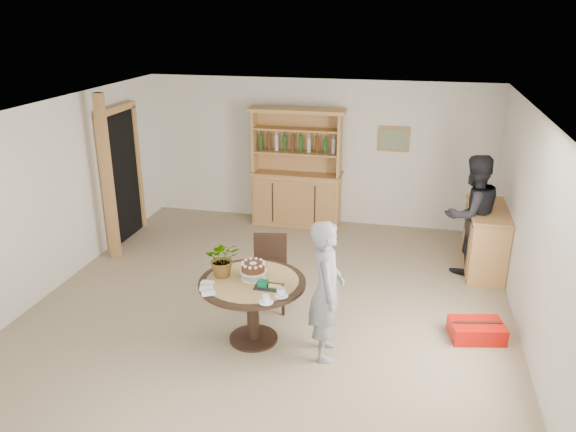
# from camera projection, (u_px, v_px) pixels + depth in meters

# --- Properties ---
(ground) EXTENTS (7.00, 7.00, 0.00)m
(ground) POSITION_uv_depth(u_px,v_px,m) (266.00, 316.00, 6.97)
(ground) COLOR tan
(ground) RESTS_ON ground
(room_shell) EXTENTS (6.04, 7.04, 2.52)m
(room_shell) POSITION_uv_depth(u_px,v_px,m) (265.00, 182.00, 6.37)
(room_shell) COLOR white
(room_shell) RESTS_ON ground
(doorway) EXTENTS (0.13, 1.10, 2.18)m
(doorway) POSITION_uv_depth(u_px,v_px,m) (121.00, 173.00, 9.02)
(doorway) COLOR black
(doorway) RESTS_ON ground
(pine_post) EXTENTS (0.12, 0.12, 2.50)m
(pine_post) POSITION_uv_depth(u_px,v_px,m) (108.00, 179.00, 8.19)
(pine_post) COLOR #B0874A
(pine_post) RESTS_ON ground
(hutch) EXTENTS (1.62, 0.54, 2.04)m
(hutch) POSITION_uv_depth(u_px,v_px,m) (297.00, 186.00, 9.76)
(hutch) COLOR tan
(hutch) RESTS_ON ground
(sideboard) EXTENTS (0.54, 1.26, 0.94)m
(sideboard) POSITION_uv_depth(u_px,v_px,m) (485.00, 240.00, 8.07)
(sideboard) COLOR tan
(sideboard) RESTS_ON ground
(dining_table) EXTENTS (1.20, 1.20, 0.76)m
(dining_table) POSITION_uv_depth(u_px,v_px,m) (253.00, 293.00, 6.28)
(dining_table) COLOR black
(dining_table) RESTS_ON ground
(dining_chair) EXTENTS (0.49, 0.49, 0.95)m
(dining_chair) POSITION_uv_depth(u_px,v_px,m) (270.00, 267.00, 7.07)
(dining_chair) COLOR black
(dining_chair) RESTS_ON ground
(birthday_cake) EXTENTS (0.30, 0.30, 0.20)m
(birthday_cake) POSITION_uv_depth(u_px,v_px,m) (253.00, 268.00, 6.23)
(birthday_cake) COLOR white
(birthday_cake) RESTS_ON dining_table
(flower_vase) EXTENTS (0.47, 0.44, 0.42)m
(flower_vase) POSITION_uv_depth(u_px,v_px,m) (223.00, 258.00, 6.28)
(flower_vase) COLOR #3F7233
(flower_vase) RESTS_ON dining_table
(gift_tray) EXTENTS (0.30, 0.20, 0.08)m
(gift_tray) POSITION_uv_depth(u_px,v_px,m) (268.00, 285.00, 6.06)
(gift_tray) COLOR black
(gift_tray) RESTS_ON dining_table
(coffee_cup_a) EXTENTS (0.15, 0.15, 0.09)m
(coffee_cup_a) POSITION_uv_depth(u_px,v_px,m) (281.00, 293.00, 5.88)
(coffee_cup_a) COLOR white
(coffee_cup_a) RESTS_ON dining_table
(coffee_cup_b) EXTENTS (0.15, 0.15, 0.08)m
(coffee_cup_b) POSITION_uv_depth(u_px,v_px,m) (266.00, 300.00, 5.75)
(coffee_cup_b) COLOR white
(coffee_cup_b) RESTS_ON dining_table
(napkins) EXTENTS (0.24, 0.33, 0.03)m
(napkins) POSITION_uv_depth(u_px,v_px,m) (207.00, 288.00, 6.02)
(napkins) COLOR white
(napkins) RESTS_ON dining_table
(teen_boy) EXTENTS (0.47, 0.63, 1.58)m
(teen_boy) POSITION_uv_depth(u_px,v_px,m) (326.00, 290.00, 5.95)
(teen_boy) COLOR gray
(teen_boy) RESTS_ON ground
(adult_person) EXTENTS (1.06, 1.00, 1.74)m
(adult_person) POSITION_uv_depth(u_px,v_px,m) (472.00, 215.00, 7.89)
(adult_person) COLOR black
(adult_person) RESTS_ON ground
(red_suitcase) EXTENTS (0.67, 0.52, 0.21)m
(red_suitcase) POSITION_uv_depth(u_px,v_px,m) (477.00, 330.00, 6.48)
(red_suitcase) COLOR red
(red_suitcase) RESTS_ON ground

